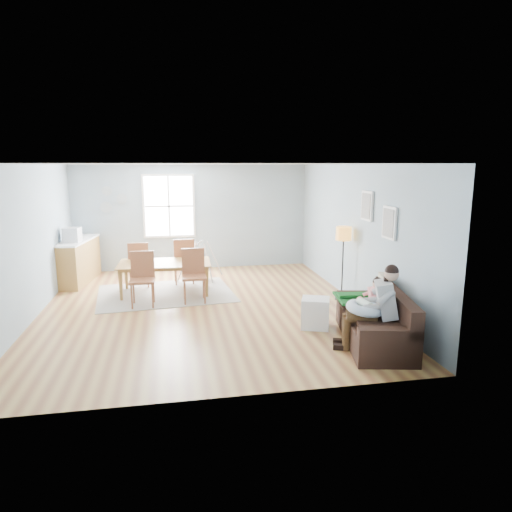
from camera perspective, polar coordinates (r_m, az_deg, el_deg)
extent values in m
cube|color=#945834|center=(8.86, -6.54, -6.67)|extent=(8.40, 9.40, 0.08)
cube|color=white|center=(8.43, -7.02, 13.39)|extent=(8.40, 9.40, 0.60)
cube|color=#8399AB|center=(13.15, -8.15, 5.38)|extent=(8.40, 0.08, 3.90)
cube|color=#8399AB|center=(4.02, -2.14, -8.07)|extent=(8.40, 0.08, 3.90)
cube|color=#8399AB|center=(9.73, 18.53, 2.85)|extent=(0.08, 9.40, 3.90)
cube|color=white|center=(11.92, -10.83, 6.15)|extent=(1.32, 0.06, 1.62)
cube|color=white|center=(11.89, -10.83, 6.13)|extent=(1.20, 0.02, 1.50)
cube|color=white|center=(11.88, -10.83, 6.13)|extent=(1.20, 0.03, 0.04)
cube|color=white|center=(11.88, -10.83, 6.13)|extent=(0.04, 0.03, 1.50)
cube|color=white|center=(7.81, 16.34, 4.00)|extent=(0.04, 0.44, 0.54)
cube|color=slate|center=(7.80, 16.18, 4.00)|extent=(0.01, 0.36, 0.46)
cube|color=white|center=(8.60, 13.72, 6.10)|extent=(0.04, 0.44, 0.54)
cube|color=slate|center=(8.59, 13.57, 6.11)|extent=(0.01, 0.36, 0.46)
cylinder|color=#899CA4|center=(12.00, -18.14, 7.74)|extent=(0.24, 0.02, 0.24)
cylinder|color=#899CA4|center=(11.97, -16.41, 6.87)|extent=(0.26, 0.02, 0.26)
cylinder|color=#899CA4|center=(12.03, -18.26, 5.83)|extent=(0.28, 0.02, 0.28)
cube|color=black|center=(7.33, 14.47, -8.88)|extent=(1.23, 2.10, 0.39)
cube|color=black|center=(7.29, 17.15, -5.84)|extent=(0.59, 1.97, 0.40)
cube|color=black|center=(6.43, 16.40, -9.31)|extent=(0.87, 0.36, 0.15)
cube|color=black|center=(8.07, 13.14, -4.90)|extent=(0.87, 0.36, 0.15)
cube|color=#145923|center=(7.84, 13.36, -5.10)|extent=(0.99, 0.82, 0.04)
cube|color=tan|center=(7.72, 15.70, -3.91)|extent=(0.24, 0.47, 0.45)
cube|color=#97979A|center=(6.90, 15.94, -5.22)|extent=(0.45, 0.50, 0.56)
sphere|color=tan|center=(6.81, 16.59, -2.19)|extent=(0.21, 0.21, 0.21)
sphere|color=black|center=(6.80, 16.61, -1.84)|extent=(0.20, 0.20, 0.20)
cylinder|color=#392814|center=(6.84, 13.09, -7.52)|extent=(0.46, 0.28, 0.15)
cylinder|color=#392814|center=(7.04, 12.96, -6.98)|extent=(0.46, 0.28, 0.15)
cylinder|color=#392814|center=(6.91, 11.26, -9.56)|extent=(0.12, 0.12, 0.49)
cylinder|color=#392814|center=(7.11, 11.18, -8.97)|extent=(0.12, 0.12, 0.49)
cube|color=black|center=(6.99, 10.56, -11.12)|extent=(0.24, 0.16, 0.08)
cube|color=black|center=(7.18, 10.51, -10.49)|extent=(0.24, 0.16, 0.08)
torus|color=silver|center=(6.89, 13.41, -6.38)|extent=(0.65, 0.64, 0.22)
cylinder|color=white|center=(6.87, 13.44, -5.86)|extent=(0.16, 0.29, 0.12)
sphere|color=tan|center=(7.00, 12.87, -5.35)|extent=(0.10, 0.10, 0.10)
cube|color=white|center=(7.37, 14.65, -5.06)|extent=(0.25, 0.27, 0.33)
sphere|color=tan|center=(7.32, 14.94, -3.35)|extent=(0.15, 0.15, 0.15)
sphere|color=black|center=(7.31, 14.95, -3.15)|extent=(0.15, 0.15, 0.15)
cylinder|color=#D2335C|center=(7.31, 13.03, -6.29)|extent=(0.28, 0.14, 0.08)
cylinder|color=#D2335C|center=(7.43, 12.84, -6.00)|extent=(0.28, 0.14, 0.08)
cylinder|color=#D2335C|center=(7.33, 11.99, -7.47)|extent=(0.07, 0.07, 0.27)
cylinder|color=#D2335C|center=(7.45, 11.82, -7.16)|extent=(0.07, 0.07, 0.27)
cylinder|color=black|center=(9.45, 10.61, -5.28)|extent=(0.26, 0.26, 0.03)
cylinder|color=black|center=(9.29, 10.75, -1.49)|extent=(0.03, 0.03, 1.31)
cylinder|color=orange|center=(9.17, 10.91, 2.78)|extent=(0.30, 0.30, 0.26)
cube|color=white|center=(7.75, 7.43, -7.07)|extent=(0.56, 0.53, 0.50)
cube|color=black|center=(7.76, 5.93, -7.01)|extent=(0.15, 0.33, 0.40)
cube|color=#9F9A92|center=(9.90, -11.21, -4.59)|extent=(2.96, 2.37, 0.01)
imported|color=olive|center=(9.82, -11.28, -2.75)|extent=(1.94, 1.12, 0.67)
cube|color=brown|center=(9.00, -14.02, -3.02)|extent=(0.48, 0.48, 0.05)
cube|color=brown|center=(9.14, -14.00, -0.99)|extent=(0.45, 0.05, 0.52)
cylinder|color=brown|center=(8.90, -15.27, -4.94)|extent=(0.04, 0.04, 0.51)
cylinder|color=brown|center=(8.87, -12.80, -4.88)|extent=(0.04, 0.04, 0.51)
cylinder|color=brown|center=(9.27, -15.04, -4.28)|extent=(0.04, 0.04, 0.51)
cylinder|color=brown|center=(9.23, -12.67, -4.22)|extent=(0.04, 0.04, 0.51)
cube|color=brown|center=(9.09, -7.75, -2.64)|extent=(0.48, 0.48, 0.05)
cube|color=brown|center=(9.23, -7.86, -0.62)|extent=(0.45, 0.05, 0.52)
cylinder|color=brown|center=(8.96, -8.87, -4.55)|extent=(0.04, 0.04, 0.51)
cylinder|color=brown|center=(8.98, -6.42, -4.46)|extent=(0.04, 0.04, 0.51)
cylinder|color=brown|center=(9.33, -8.94, -3.91)|extent=(0.04, 0.04, 0.51)
cylinder|color=brown|center=(9.35, -6.58, -3.82)|extent=(0.04, 0.04, 0.51)
cube|color=brown|center=(10.51, -14.41, -1.06)|extent=(0.48, 0.48, 0.04)
cube|color=brown|center=(10.25, -14.51, 0.20)|extent=(0.44, 0.06, 0.51)
cylinder|color=brown|center=(10.74, -13.32, -2.10)|extent=(0.04, 0.04, 0.50)
cylinder|color=brown|center=(10.75, -15.31, -2.18)|extent=(0.04, 0.04, 0.50)
cylinder|color=brown|center=(10.38, -13.33, -2.57)|extent=(0.04, 0.04, 0.50)
cylinder|color=brown|center=(10.39, -15.40, -2.65)|extent=(0.04, 0.04, 0.50)
cube|color=brown|center=(10.58, -9.03, -0.66)|extent=(0.50, 0.50, 0.05)
cube|color=brown|center=(10.31, -8.98, 0.65)|extent=(0.46, 0.07, 0.52)
cylinder|color=brown|center=(10.84, -8.04, -1.73)|extent=(0.04, 0.04, 0.51)
cylinder|color=brown|center=(10.81, -10.09, -1.83)|extent=(0.04, 0.04, 0.51)
cylinder|color=brown|center=(10.46, -7.84, -2.20)|extent=(0.04, 0.04, 0.51)
cylinder|color=brown|center=(10.44, -9.96, -2.30)|extent=(0.04, 0.04, 0.51)
cube|color=olive|center=(11.33, -21.29, -0.64)|extent=(0.72, 1.80, 0.97)
cube|color=white|center=(11.25, -21.47, 1.84)|extent=(0.77, 1.85, 0.04)
cube|color=silver|center=(10.90, -22.00, 2.48)|extent=(0.38, 0.37, 0.32)
cube|color=black|center=(10.95, -22.80, 2.46)|extent=(0.06, 0.27, 0.23)
cylinder|color=silver|center=(10.85, -7.06, 1.71)|extent=(0.21, 0.48, 0.04)
ellipsoid|color=beige|center=(10.95, -6.99, -0.89)|extent=(0.36, 0.36, 0.22)
cylinder|color=silver|center=(10.90, -7.03, 0.40)|extent=(0.01, 0.01, 0.40)
cylinder|color=silver|center=(10.76, -8.88, -0.78)|extent=(0.40, 0.22, 0.88)
cylinder|color=silver|center=(10.59, -5.98, -0.90)|extent=(0.20, 0.41, 0.88)
cylinder|color=silver|center=(11.28, -7.96, -0.19)|extent=(0.20, 0.41, 0.88)
cylinder|color=silver|center=(11.12, -5.19, -0.29)|extent=(0.40, 0.22, 0.88)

